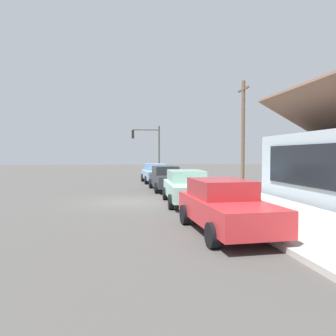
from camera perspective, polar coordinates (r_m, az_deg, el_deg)
The scene contains 9 objects.
ground_plane at distance 16.36m, azimuth -7.21°, elevation -5.93°, with size 120.00×120.00×0.00m, color #4C4947.
sidewalk_curb at distance 17.42m, azimuth 11.61°, elevation -5.18°, with size 60.00×4.20×0.16m, color beige.
car_skyblue at distance 27.08m, azimuth -2.31°, elevation -0.87°, with size 4.41×2.17×1.59m.
car_charcoal at distance 21.26m, azimuth -0.36°, elevation -1.77°, with size 4.93×2.00×1.59m.
car_seafoam at distance 15.50m, azimuth 3.38°, elevation -3.34°, with size 4.86×2.30×1.59m.
car_cherry at distance 9.97m, azimuth 10.02°, elevation -6.60°, with size 4.65×2.19×1.59m.
traffic_light_main at distance 31.97m, azimuth -3.49°, elevation 4.43°, with size 0.37×2.79×5.20m.
utility_pole_wooden at distance 23.16m, azimuth 13.19°, elevation 6.22°, with size 1.80×0.24×7.50m.
fire_hydrant_red at distance 15.42m, azimuth 8.81°, elevation -4.59°, with size 0.22×0.22×0.71m.
Camera 1 is at (16.18, -0.45, 2.38)m, focal length 34.31 mm.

